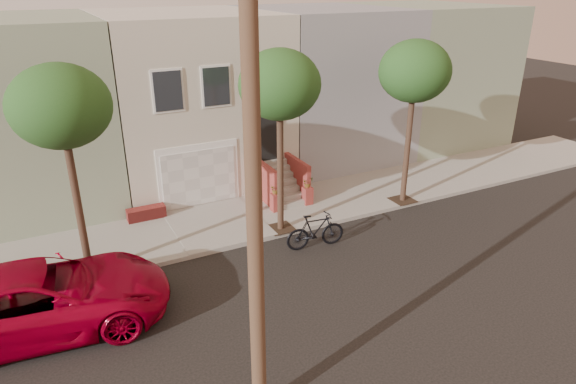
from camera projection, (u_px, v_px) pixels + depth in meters
name	position (u px, v px, depth m)	size (l,w,h in m)	color
ground	(309.00, 295.00, 14.60)	(90.00, 90.00, 0.00)	black
sidewalk	(240.00, 220.00, 18.96)	(40.00, 3.70, 0.15)	gray
house_row	(187.00, 95.00, 22.35)	(33.10, 11.70, 7.00)	#BEB6A2
tree_left	(61.00, 108.00, 13.44)	(2.70, 2.57, 6.30)	#2D2116
tree_mid	(280.00, 86.00, 16.16)	(2.70, 2.57, 6.30)	#2D2116
tree_right	(415.00, 72.00, 18.46)	(2.70, 2.57, 6.30)	#2D2116
pickup_truck	(40.00, 299.00, 12.87)	(2.98, 6.47, 1.80)	#9A001D
motorcycle	(316.00, 231.00, 16.96)	(0.58, 2.06, 1.24)	black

